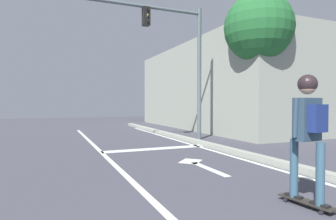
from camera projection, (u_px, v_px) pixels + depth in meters
lane_line_center at (127, 176)px, 5.35m from camera, size 0.12×20.00×0.01m
lane_line_curbside at (255, 163)px, 6.53m from camera, size 0.12×20.00×0.01m
stop_bar at (155, 149)px, 8.59m from camera, size 3.21×0.40×0.01m
lane_arrow_stem at (209, 169)px, 5.96m from camera, size 0.16×1.40×0.01m
lane_arrow_head at (191, 161)px, 6.74m from camera, size 0.71×0.71×0.01m
curb_strip at (264, 159)px, 6.63m from camera, size 0.24×24.00×0.14m
skateboard at (306, 202)px, 3.77m from camera, size 0.27×0.78×0.08m
skater at (308, 121)px, 3.74m from camera, size 0.47×0.63×1.69m
traffic_signal_mast at (176, 47)px, 10.44m from camera, size 4.37×0.34×5.02m
roadside_tree at (258, 29)px, 10.11m from camera, size 2.47×2.47×5.35m
building_block at (266, 89)px, 17.59m from camera, size 11.90×12.47×4.58m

